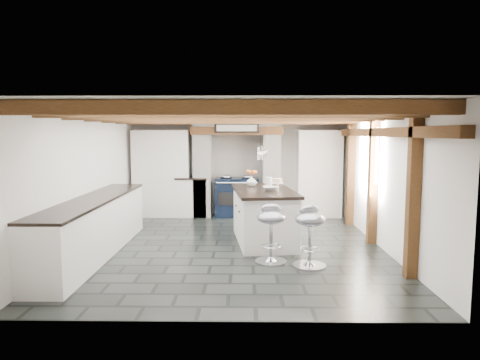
{
  "coord_description": "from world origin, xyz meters",
  "views": [
    {
      "loc": [
        0.2,
        -7.22,
        1.94
      ],
      "look_at": [
        0.1,
        0.4,
        1.1
      ],
      "focal_mm": 32.0,
      "sensor_mm": 36.0,
      "label": 1
    }
  ],
  "objects_px": {
    "kitchen_island": "(264,215)",
    "bar_stool_near": "(310,229)",
    "bar_stool_far": "(271,227)",
    "range_cooker": "(237,196)"
  },
  "relations": [
    {
      "from": "range_cooker",
      "to": "bar_stool_far",
      "type": "distance_m",
      "value": 3.68
    },
    {
      "from": "kitchen_island",
      "to": "bar_stool_far",
      "type": "height_order",
      "value": "kitchen_island"
    },
    {
      "from": "kitchen_island",
      "to": "bar_stool_near",
      "type": "height_order",
      "value": "kitchen_island"
    },
    {
      "from": "kitchen_island",
      "to": "bar_stool_near",
      "type": "xyz_separation_m",
      "value": [
        0.6,
        -1.46,
        0.08
      ]
    },
    {
      "from": "range_cooker",
      "to": "bar_stool_near",
      "type": "xyz_separation_m",
      "value": [
        1.13,
        -3.83,
        0.09
      ]
    },
    {
      "from": "kitchen_island",
      "to": "bar_stool_far",
      "type": "relative_size",
      "value": 2.27
    },
    {
      "from": "bar_stool_near",
      "to": "range_cooker",
      "type": "bearing_deg",
      "value": 87.29
    },
    {
      "from": "range_cooker",
      "to": "bar_stool_far",
      "type": "height_order",
      "value": "range_cooker"
    },
    {
      "from": "range_cooker",
      "to": "bar_stool_far",
      "type": "bearing_deg",
      "value": -80.92
    },
    {
      "from": "kitchen_island",
      "to": "bar_stool_far",
      "type": "bearing_deg",
      "value": -94.04
    }
  ]
}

